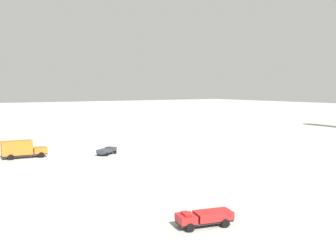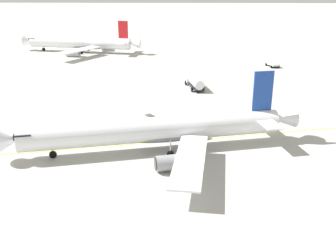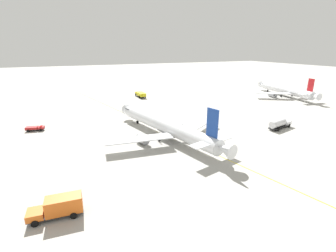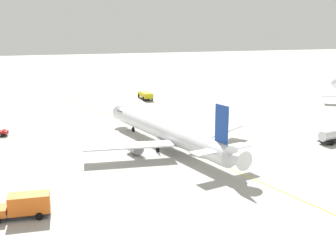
# 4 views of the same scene
# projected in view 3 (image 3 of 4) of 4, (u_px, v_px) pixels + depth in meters

# --- Properties ---
(ground_plane) EXTENTS (600.00, 600.00, 0.00)m
(ground_plane) POSITION_uv_depth(u_px,v_px,m) (174.00, 138.00, 66.55)
(ground_plane) COLOR #ADAAA3
(airliner_main) EXTENTS (45.24, 36.04, 11.51)m
(airliner_main) POSITION_uv_depth(u_px,v_px,m) (166.00, 127.00, 66.05)
(airliner_main) COLOR white
(airliner_main) RESTS_ON ground_plane
(airliner_secondary) EXTENTS (40.94, 35.67, 10.76)m
(airliner_secondary) POSITION_uv_depth(u_px,v_px,m) (286.00, 90.00, 122.03)
(airliner_secondary) COLOR white
(airliner_secondary) RESTS_ON ground_plane
(ops_pickup_truck) EXTENTS (3.00, 5.31, 1.41)m
(ops_pickup_truck) POSITION_uv_depth(u_px,v_px,m) (35.00, 128.00, 72.06)
(ops_pickup_truck) COLOR #232326
(ops_pickup_truck) RESTS_ON ground_plane
(fuel_tanker_truck) EXTENTS (4.45, 9.35, 2.87)m
(fuel_tanker_truck) POSITION_uv_depth(u_px,v_px,m) (279.00, 124.00, 73.83)
(fuel_tanker_truck) COLOR #232326
(fuel_tanker_truck) RESTS_ON ground_plane
(fire_tender_truck) EXTENTS (9.20, 3.24, 2.50)m
(fire_tender_truck) POSITION_uv_depth(u_px,v_px,m) (141.00, 94.00, 120.31)
(fire_tender_truck) COLOR #232326
(fire_tender_truck) RESTS_ON ground_plane
(catering_truck_truck) EXTENTS (3.27, 7.72, 3.10)m
(catering_truck_truck) POSITION_uv_depth(u_px,v_px,m) (59.00, 207.00, 35.23)
(catering_truck_truck) COLOR #232326
(catering_truck_truck) RESTS_ON ground_plane
(taxiway_centreline) EXTENTS (165.06, 37.47, 0.01)m
(taxiway_centreline) POSITION_uv_depth(u_px,v_px,m) (172.00, 135.00, 69.00)
(taxiway_centreline) COLOR yellow
(taxiway_centreline) RESTS_ON ground_plane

